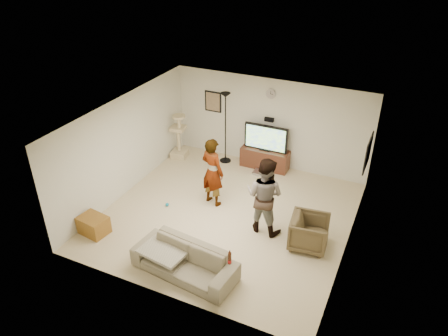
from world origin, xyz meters
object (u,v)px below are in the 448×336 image
at_px(tv_stand, 265,158).
at_px(person_right, 264,196).
at_px(tv, 266,138).
at_px(person_left, 213,172).
at_px(floor_lamp, 225,128).
at_px(sofa, 184,261).
at_px(armchair, 309,232).
at_px(cat_tree, 178,136).
at_px(side_table, 94,225).
at_px(beer_bottle, 230,258).

distance_m(tv_stand, person_right, 2.87).
bearing_deg(tv, person_left, -103.97).
xyz_separation_m(floor_lamp, sofa, (1.19, -4.47, -0.72)).
distance_m(person_left, armchair, 2.67).
distance_m(tv_stand, cat_tree, 2.55).
xyz_separation_m(floor_lamp, person_right, (2.09, -2.51, -0.14)).
bearing_deg(sofa, person_left, 109.83).
bearing_deg(armchair, person_left, 69.53).
distance_m(cat_tree, person_left, 2.58).
bearing_deg(side_table, sofa, -5.86).
bearing_deg(armchair, tv, 28.78).
xyz_separation_m(tv_stand, cat_tree, (-2.47, -0.48, 0.40)).
height_order(cat_tree, person_left, person_left).
bearing_deg(tv, armchair, -54.19).
relative_size(tv, sofa, 0.58).
relative_size(tv, beer_bottle, 4.85).
bearing_deg(cat_tree, sofa, -58.60).
height_order(tv, beer_bottle, tv).
xyz_separation_m(cat_tree, person_right, (3.41, -2.16, 0.21)).
bearing_deg(floor_lamp, armchair, -40.05).
xyz_separation_m(beer_bottle, side_table, (-3.40, 0.25, -0.53)).
bearing_deg(floor_lamp, side_table, -106.50).
bearing_deg(tv_stand, cat_tree, -169.05).
distance_m(cat_tree, person_right, 4.04).
distance_m(tv, side_table, 5.01).
bearing_deg(side_table, cat_tree, 91.07).
relative_size(tv_stand, person_right, 0.75).
bearing_deg(beer_bottle, person_left, 122.48).
height_order(beer_bottle, armchair, beer_bottle).
relative_size(floor_lamp, cat_tree, 1.52).
relative_size(cat_tree, person_right, 0.76).
relative_size(tv, floor_lamp, 0.59).
bearing_deg(cat_tree, tv, 10.95).
xyz_separation_m(person_right, armchair, (1.08, -0.15, -0.53)).
xyz_separation_m(tv_stand, floor_lamp, (-1.15, -0.13, 0.75)).
bearing_deg(person_right, tv_stand, -64.60).
bearing_deg(person_right, beer_bottle, 97.81).
height_order(tv, person_right, person_right).
xyz_separation_m(sofa, beer_bottle, (0.96, 0.00, 0.43)).
distance_m(sofa, beer_bottle, 1.05).
bearing_deg(beer_bottle, tv, 102.25).
bearing_deg(sofa, side_table, -179.56).
height_order(tv, floor_lamp, floor_lamp).
bearing_deg(armchair, beer_bottle, 143.73).
xyz_separation_m(sofa, armchair, (1.97, 1.81, 0.06)).
bearing_deg(person_left, armchair, -176.62).
bearing_deg(sofa, beer_bottle, 6.30).
distance_m(person_right, side_table, 3.81).
bearing_deg(cat_tree, person_left, -41.33).
distance_m(tv, beer_bottle, 4.71).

